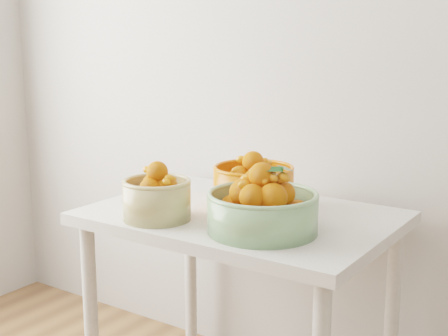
{
  "coord_description": "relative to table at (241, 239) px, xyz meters",
  "views": [
    {
      "loc": [
        0.68,
        -0.11,
        1.33
      ],
      "look_at": [
        -0.41,
        1.5,
        0.92
      ],
      "focal_mm": 50.0,
      "sensor_mm": 36.0,
      "label": 1
    }
  ],
  "objects": [
    {
      "name": "table",
      "position": [
        0.0,
        0.0,
        0.0
      ],
      "size": [
        1.0,
        0.7,
        0.75
      ],
      "color": "silver",
      "rests_on": "ground"
    },
    {
      "name": "bowl_cream",
      "position": [
        -0.19,
        -0.22,
        0.17
      ],
      "size": [
        0.28,
        0.28,
        0.19
      ],
      "rotation": [
        0.0,
        0.0,
        0.29
      ],
      "color": "tan",
      "rests_on": "table"
    },
    {
      "name": "bowl_green",
      "position": [
        0.17,
        -0.15,
        0.17
      ],
      "size": [
        0.38,
        0.38,
        0.22
      ],
      "rotation": [
        0.0,
        0.0,
        -0.13
      ],
      "color": "#81AC78",
      "rests_on": "table"
    },
    {
      "name": "bowl_orange",
      "position": [
        0.01,
        0.06,
        0.18
      ],
      "size": [
        0.36,
        0.36,
        0.2
      ],
      "rotation": [
        0.0,
        0.0,
        0.38
      ],
      "color": "#F25C10",
      "rests_on": "table"
    }
  ]
}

